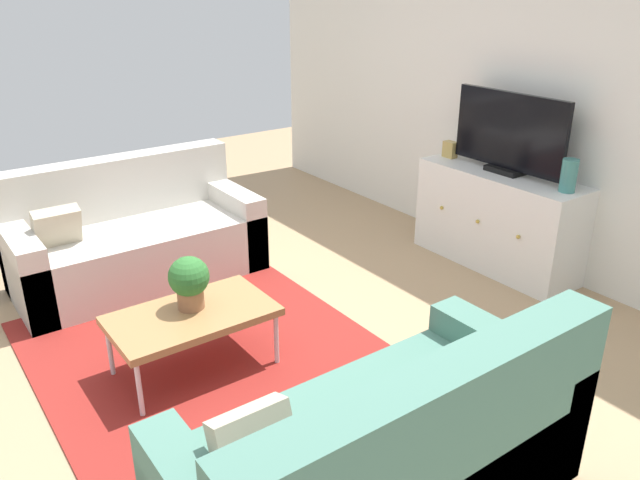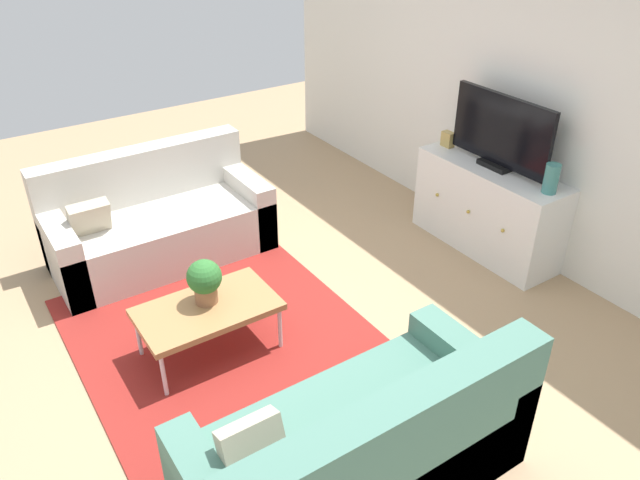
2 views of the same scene
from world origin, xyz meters
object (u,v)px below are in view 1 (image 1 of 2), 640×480
Objects in this scene: potted_plant at (189,280)px; glass_vase at (569,176)px; couch_right_side at (390,465)px; tv_console at (497,220)px; flat_screen_tv at (509,134)px; coffee_table at (192,317)px; mantel_clock at (450,149)px; couch_left_side at (133,240)px.

glass_vase is (0.64, 2.52, 0.31)m from potted_plant.
tv_console is (-1.42, 2.37, 0.08)m from couch_right_side.
couch_right_side is 2.89m from flat_screen_tv.
flat_screen_tv is 4.20× the size of glass_vase.
potted_plant is 1.36× the size of glass_vase.
potted_plant is 2.59m from flat_screen_tv.
glass_vase is (0.59, 2.55, 0.52)m from coffee_table.
mantel_clock is at bearing 180.00° from glass_vase.
tv_console is (1.45, 2.37, 0.08)m from couch_left_side.
glass_vase is at bearing 110.37° from couch_right_side.
mantel_clock is at bearing 69.12° from couch_left_side.
mantel_clock is (-0.54, -0.02, -0.23)m from flat_screen_tv.
glass_vase is 1.08m from mantel_clock.
flat_screen_tv is 0.59m from mantel_clock.
flat_screen_tv reaches higher than coffee_table.
mantel_clock is at bearing -177.88° from flat_screen_tv.
tv_console reaches higher than coffee_table.
couch_left_side is 1.00× the size of couch_right_side.
tv_console is at bearing -0.00° from mantel_clock.
coffee_table is at bearing -79.09° from mantel_clock.
glass_vase is at bearing 75.68° from potted_plant.
flat_screen_tv is (0.05, 2.57, 0.70)m from coffee_table.
mantel_clock reaches higher than potted_plant.
couch_left_side is 13.46× the size of mantel_clock.
potted_plant is at bearing -104.32° from glass_vase.
coffee_table is 0.21m from potted_plant.
couch_right_side is 13.46× the size of mantel_clock.
couch_right_side reaches higher than coffee_table.
potted_plant is at bearing -174.46° from couch_right_side.
flat_screen_tv reaches higher than mantel_clock.
coffee_table is at bearing -7.06° from couch_left_side.
flat_screen_tv reaches higher than glass_vase.
coffee_table is 2.64m from mantel_clock.
coffee_table is at bearing -173.30° from couch_right_side.
couch_left_side is 2.78m from tv_console.
potted_plant is at bearing -92.33° from tv_console.
flat_screen_tv is at bearing 87.69° from potted_plant.
mantel_clock reaches higher than tv_console.
flat_screen_tv reaches higher than couch_right_side.
couch_left_side is at bearing -121.36° from tv_console.
tv_console is at bearing -90.00° from flat_screen_tv.
mantel_clock is (0.91, 2.37, 0.52)m from couch_left_side.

